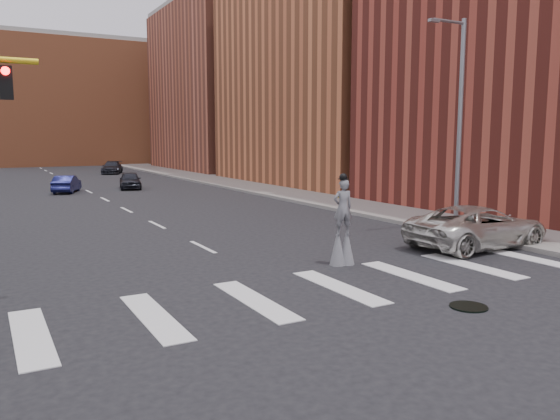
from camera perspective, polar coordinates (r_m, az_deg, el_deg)
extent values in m
plane|color=black|center=(13.70, 4.11, -9.74)|extent=(160.00, 160.00, 0.00)
cube|color=slate|center=(41.17, -0.22, 2.05)|extent=(5.00, 90.00, 0.18)
cylinder|color=black|center=(14.13, 19.10, -9.53)|extent=(0.90, 0.90, 0.04)
cube|color=#C1663C|center=(50.89, 6.77, 16.51)|extent=(16.00, 22.00, 24.00)
cube|color=#A5533D|center=(71.44, -4.80, 12.34)|extent=(16.00, 22.00, 20.00)
cube|color=#C1663C|center=(90.06, -20.78, 10.25)|extent=(26.00, 14.00, 18.00)
cylinder|color=slate|center=(24.84, 18.26, 8.20)|extent=(0.20, 0.20, 9.00)
cylinder|color=slate|center=(24.71, 17.37, 18.29)|extent=(1.80, 0.12, 0.12)
cube|color=slate|center=(24.08, 15.80, 18.51)|extent=(0.50, 0.18, 0.12)
cube|color=black|center=(14.02, -26.73, 11.80)|extent=(0.28, 0.18, 0.75)
cylinder|color=#FF0C0C|center=(13.95, -26.77, 12.86)|extent=(0.18, 0.06, 0.18)
cylinder|color=#352515|center=(17.77, 6.97, -4.14)|extent=(0.07, 0.07, 0.96)
cylinder|color=#352515|center=(17.63, 6.05, -4.23)|extent=(0.07, 0.07, 0.96)
cone|color=slate|center=(17.75, 6.98, -3.77)|extent=(0.52, 0.52, 1.19)
cone|color=slate|center=(17.60, 6.06, -3.85)|extent=(0.52, 0.52, 1.19)
imported|color=slate|center=(17.47, 6.58, 0.26)|extent=(0.71, 0.52, 1.81)
sphere|color=black|center=(17.37, 6.63, 3.41)|extent=(0.26, 0.26, 0.26)
cylinder|color=black|center=(17.38, 6.63, 3.25)|extent=(0.34, 0.34, 0.02)
cube|color=gold|center=(17.54, 6.40, 1.92)|extent=(0.22, 0.05, 0.10)
imported|color=beige|center=(21.55, 19.95, -1.64)|extent=(5.69, 2.68, 1.57)
imported|color=black|center=(45.12, -15.39, 3.01)|extent=(2.32, 4.18, 1.35)
imported|color=#15184C|center=(43.54, -21.40, 2.55)|extent=(2.61, 4.12, 1.28)
imported|color=black|center=(64.50, -17.14, 4.26)|extent=(3.44, 5.15, 1.38)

